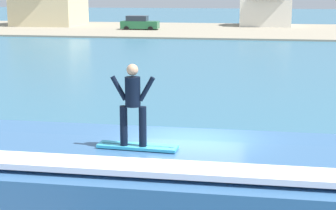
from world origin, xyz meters
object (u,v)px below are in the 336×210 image
at_px(surfboard, 137,146).
at_px(house_small_cottage, 266,3).
at_px(car_near_shore, 139,23).
at_px(surfer, 133,101).
at_px(wave_crest, 145,186).

distance_m(surfboard, house_small_cottage, 63.83).
xyz_separation_m(surfboard, house_small_cottage, (3.10, 63.74, 1.35)).
bearing_deg(car_near_shore, surfer, -77.47).
distance_m(wave_crest, surfer, 2.06).
bearing_deg(car_near_shore, wave_crest, -77.22).
bearing_deg(car_near_shore, surfboard, -77.39).
relative_size(surfboard, surfer, 1.00).
distance_m(car_near_shore, house_small_cottage, 18.09).
distance_m(wave_crest, car_near_shore, 55.31).
relative_size(wave_crest, surfer, 5.80).
bearing_deg(surfboard, car_near_shore, 102.61).
distance_m(wave_crest, house_small_cottage, 63.51).
bearing_deg(house_small_cottage, surfboard, -92.78).
bearing_deg(surfboard, surfer, -140.55).
bearing_deg(surfboard, house_small_cottage, 87.22).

